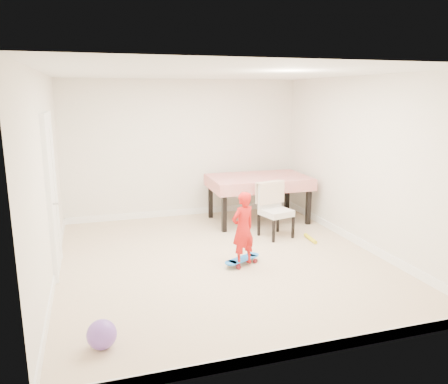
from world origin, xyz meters
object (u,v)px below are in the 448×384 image
object	(u,v)px
skateboard	(242,261)
child	(243,231)
dining_table	(258,199)
balloon	(102,334)
dining_chair	(276,210)

from	to	relation	value
skateboard	child	world-z (taller)	child
dining_table	balloon	bearing A→B (deg)	-129.36
dining_table	dining_chair	bearing A→B (deg)	-93.20
child	balloon	bearing A→B (deg)	16.11
dining_table	balloon	world-z (taller)	dining_table
dining_chair	dining_table	bearing A→B (deg)	72.04
dining_table	skateboard	distance (m)	2.22
dining_chair	skateboard	world-z (taller)	dining_chair
balloon	child	bearing A→B (deg)	37.75
skateboard	balloon	size ratio (longest dim) A/B	2.17
skateboard	child	distance (m)	0.47
child	dining_table	bearing A→B (deg)	-138.43
child	dining_chair	bearing A→B (deg)	-154.07
dining_chair	balloon	bearing A→B (deg)	-152.76
dining_table	child	world-z (taller)	child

